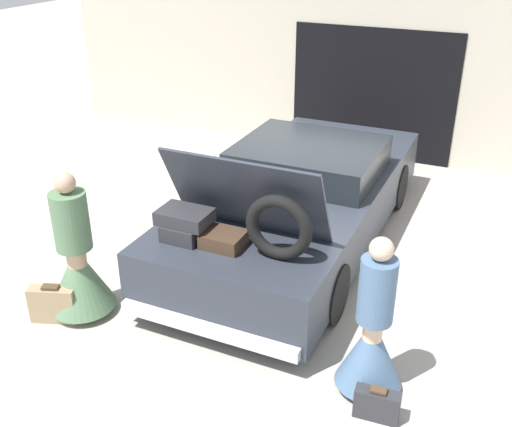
% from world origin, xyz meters
% --- Properties ---
extents(ground_plane, '(40.00, 40.00, 0.00)m').
position_xyz_m(ground_plane, '(0.00, 0.00, 0.00)').
color(ground_plane, '#ADA89E').
extents(garage_wall_back, '(12.00, 0.14, 2.80)m').
position_xyz_m(garage_wall_back, '(0.00, 3.47, 1.39)').
color(garage_wall_back, beige).
rests_on(garage_wall_back, ground_plane).
extents(car, '(2.04, 4.98, 1.76)m').
position_xyz_m(car, '(-0.00, -0.01, 0.59)').
color(car, '#2D333D').
rests_on(car, ground_plane).
extents(person_left, '(0.70, 0.70, 1.60)m').
position_xyz_m(person_left, '(-1.54, -2.43, 0.56)').
color(person_left, tan).
rests_on(person_left, ground_plane).
extents(person_right, '(0.59, 0.59, 1.54)m').
position_xyz_m(person_right, '(1.54, -2.32, 0.55)').
color(person_right, beige).
rests_on(person_right, ground_plane).
extents(suitcase_beside_left_person, '(0.51, 0.31, 0.42)m').
position_xyz_m(suitcase_beside_left_person, '(-1.70, -2.69, 0.20)').
color(suitcase_beside_left_person, '#9E8460').
rests_on(suitcase_beside_left_person, ground_plane).
extents(suitcase_beside_right_person, '(0.39, 0.16, 0.31)m').
position_xyz_m(suitcase_beside_right_person, '(1.70, -2.64, 0.14)').
color(suitcase_beside_right_person, '#2D2D33').
rests_on(suitcase_beside_right_person, ground_plane).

